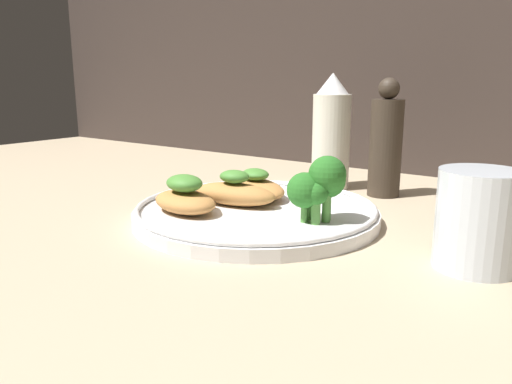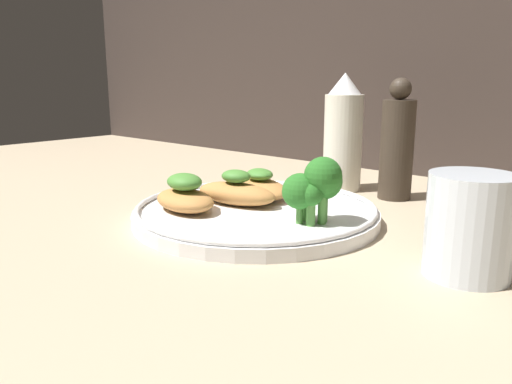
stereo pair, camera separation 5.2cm
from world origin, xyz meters
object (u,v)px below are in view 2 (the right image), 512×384
(plate, at_px, (256,212))
(drinking_glass, at_px, (470,226))
(sauce_bottle, at_px, (343,135))
(pepper_grinder, at_px, (397,145))
(broccoli_bunch, at_px, (314,186))

(plate, bearing_deg, drinking_glass, -1.64)
(sauce_bottle, distance_m, drinking_glass, 0.34)
(pepper_grinder, bearing_deg, plate, -108.75)
(plate, distance_m, pepper_grinder, 0.23)
(broccoli_bunch, distance_m, pepper_grinder, 0.21)
(broccoli_bunch, distance_m, drinking_glass, 0.16)
(broccoli_bunch, relative_size, pepper_grinder, 0.43)
(plate, bearing_deg, broccoli_bunch, -2.37)
(plate, relative_size, drinking_glass, 3.26)
(sauce_bottle, height_order, drinking_glass, sauce_bottle)
(plate, bearing_deg, sauce_bottle, 93.90)
(drinking_glass, bearing_deg, plate, 178.36)
(sauce_bottle, height_order, pepper_grinder, sauce_bottle)
(broccoli_bunch, distance_m, sauce_bottle, 0.23)
(broccoli_bunch, relative_size, drinking_glass, 0.81)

